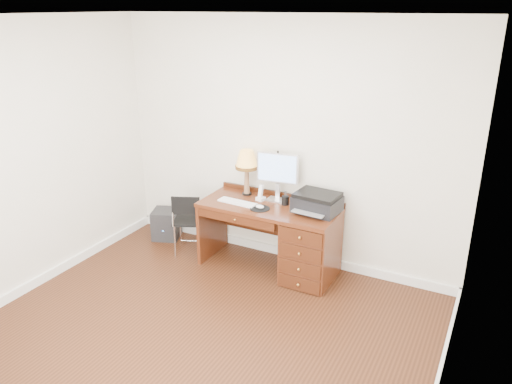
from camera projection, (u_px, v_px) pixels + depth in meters
The scene contains 12 objects.
ground at pixel (200, 335), 4.46m from camera, with size 4.00×4.00×0.00m, color black.
room_shell at pixel (235, 296), 4.97m from camera, with size 4.00×4.00×4.00m.
desk at pixel (296, 240), 5.34m from camera, with size 1.50×0.67×0.75m.
monitor at pixel (278, 171), 5.40m from camera, with size 0.47×0.17×0.54m.
keyboard at pixel (237, 202), 5.42m from camera, with size 0.44×0.13×0.02m, color white.
mouse_pad at pixel (260, 208), 5.27m from camera, with size 0.21×0.21×0.04m.
printer at pixel (317, 202), 5.17m from camera, with size 0.48×0.39×0.20m.
leg_lamp at pixel (247, 162), 5.54m from camera, with size 0.25×0.25×0.52m.
phone at pixel (261, 196), 5.48m from camera, with size 0.10×0.10×0.18m.
pen_cup at pixel (285, 200), 5.36m from camera, with size 0.08×0.08×0.10m, color black.
chair at pixel (186, 217), 5.79m from camera, with size 0.47×0.47×0.76m.
equipment_box at pixel (166, 224), 6.28m from camera, with size 0.32×0.32×0.37m, color black.
Camera 1 is at (2.16, -3.07, 2.77)m, focal length 35.00 mm.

